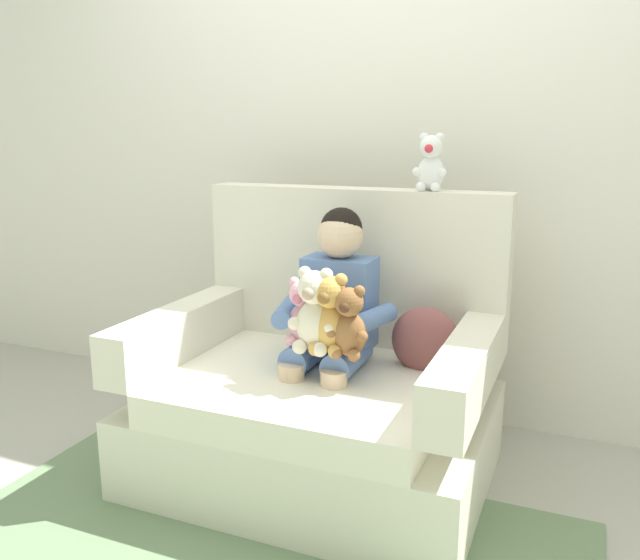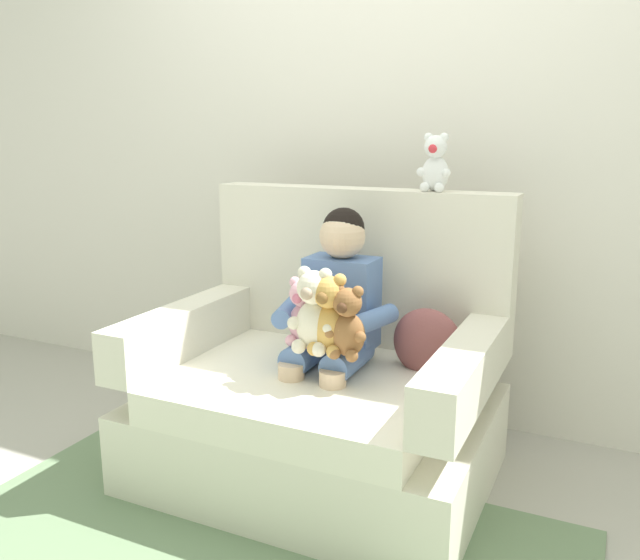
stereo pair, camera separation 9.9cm
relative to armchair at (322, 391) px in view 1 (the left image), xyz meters
name	(u,v)px [view 1 (the left image)]	position (x,y,z in m)	size (l,w,h in m)	color
ground_plane	(316,475)	(0.00, -0.06, -0.32)	(8.00, 8.00, 0.00)	#ADA89E
back_wall	(384,126)	(0.00, 0.71, 0.98)	(6.00, 0.10, 2.60)	silver
armchair	(322,391)	(0.00, 0.00, 0.00)	(1.24, 0.93, 1.06)	silver
seated_child	(333,310)	(0.04, 0.02, 0.32)	(0.45, 0.39, 0.82)	#597AB7
plush_pink	(303,314)	(-0.03, -0.11, 0.33)	(0.14, 0.12, 0.24)	#EAA8BC
plush_cream	(315,313)	(0.04, -0.16, 0.35)	(0.18, 0.14, 0.30)	silver
plush_brown	(349,324)	(0.17, -0.17, 0.33)	(0.15, 0.12, 0.25)	brown
plush_honey	(330,316)	(0.09, -0.16, 0.35)	(0.17, 0.14, 0.28)	gold
plush_white_on_backrest	(431,164)	(0.30, 0.33, 0.84)	(0.13, 0.11, 0.22)	white
throw_pillow	(426,342)	(0.36, 0.12, 0.21)	(0.26, 0.12, 0.26)	#8C4C4C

